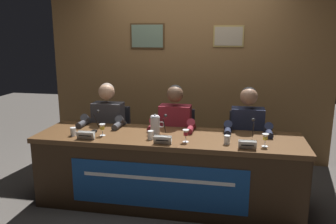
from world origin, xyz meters
TOP-DOWN VIEW (x-y plane):
  - ground_plane at (0.00, 0.00)m, footprint 12.00×12.00m
  - wall_back_panelled at (-0.00, 1.46)m, footprint 3.95×0.14m
  - conference_table at (-0.00, -0.11)m, footprint 2.75×0.76m
  - chair_left at (-0.82, 0.56)m, footprint 0.44×0.44m
  - panelist_left at (-0.82, 0.36)m, footprint 0.51×0.48m
  - nameplate_left at (-0.79, -0.28)m, footprint 0.18×0.06m
  - juice_glass_left at (-0.67, -0.13)m, footprint 0.06×0.06m
  - water_cup_left at (-0.97, -0.19)m, footprint 0.06×0.06m
  - microphone_left at (-0.80, 0.02)m, footprint 0.06×0.17m
  - chair_center at (0.00, 0.56)m, footprint 0.44×0.44m
  - panelist_center at (0.00, 0.36)m, footprint 0.51×0.48m
  - nameplate_center at (-0.00, -0.28)m, footprint 0.17×0.06m
  - juice_glass_center at (0.21, -0.18)m, footprint 0.06×0.06m
  - water_cup_center at (-0.15, -0.15)m, footprint 0.06×0.06m
  - microphone_center at (-0.03, -0.04)m, footprint 0.06×0.17m
  - chair_right at (0.82, 0.56)m, footprint 0.44×0.44m
  - panelist_right at (0.82, 0.36)m, footprint 0.51×0.48m
  - nameplate_right at (0.79, -0.28)m, footprint 0.16×0.06m
  - juice_glass_right at (0.96, -0.18)m, footprint 0.06×0.06m
  - water_cup_right at (0.61, -0.17)m, footprint 0.06×0.06m
  - microphone_right at (0.85, -0.05)m, footprint 0.06×0.17m
  - water_pitcher_central at (-0.15, 0.05)m, footprint 0.15×0.10m

SIDE VIEW (x-z plane):
  - ground_plane at x=0.00m, z-range 0.00..0.00m
  - chair_left at x=-0.82m, z-range -0.02..0.87m
  - chair_center at x=0.00m, z-range -0.02..0.87m
  - chair_right at x=0.82m, z-range -0.02..0.87m
  - conference_table at x=0.00m, z-range 0.13..0.88m
  - panelist_left at x=-0.82m, z-range 0.10..1.31m
  - panelist_center at x=0.00m, z-range 0.10..1.31m
  - panelist_right at x=0.82m, z-range 0.10..1.31m
  - water_cup_left at x=-0.97m, z-range 0.75..0.83m
  - water_cup_center at x=-0.15m, z-range 0.75..0.83m
  - water_cup_right at x=0.61m, z-range 0.75..0.83m
  - nameplate_left at x=-0.79m, z-range 0.75..0.83m
  - nameplate_right at x=0.79m, z-range 0.75..0.83m
  - nameplate_center at x=0.00m, z-range 0.75..0.83m
  - microphone_left at x=-0.80m, z-range 0.72..0.93m
  - microphone_center at x=-0.03m, z-range 0.72..0.93m
  - microphone_right at x=0.85m, z-range 0.72..0.93m
  - juice_glass_left at x=-0.67m, z-range 0.78..0.90m
  - juice_glass_center at x=0.21m, z-range 0.78..0.90m
  - juice_glass_right at x=0.96m, z-range 0.78..0.90m
  - water_pitcher_central at x=-0.15m, z-range 0.74..0.95m
  - wall_back_panelled at x=0.00m, z-range 0.00..2.60m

